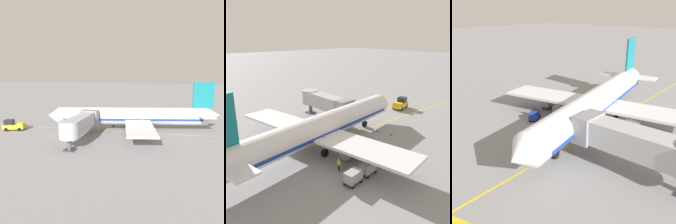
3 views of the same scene
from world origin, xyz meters
The scene contains 13 objects.
ground_plane centered at (0.00, 0.00, 0.00)m, with size 400.00×400.00×0.00m, color gray.
gate_lead_in_line centered at (0.00, 0.00, 0.00)m, with size 0.24×80.00×0.01m, color gold.
parked_airliner centered at (1.30, 0.08, 3.19)m, with size 30.45×37.19×10.63m.
jet_bridge centered at (-8.91, 8.62, 3.45)m, with size 13.63×3.50×4.98m.
pushback_tractor centered at (-3.89, 26.07, 1.10)m, with size 3.30×4.83×2.40m.
baggage_tug_lead centered at (8.95, 5.08, 0.71)m, with size 2.38×2.75×1.62m.
baggage_cart_front centered at (10.83, 0.02, 0.95)m, with size 1.64×2.97×1.58m.
baggage_cart_second_in_train centered at (11.15, -2.72, 0.95)m, with size 1.64×2.97×1.58m.
ground_crew_wing_walker centered at (7.98, -2.14, 0.95)m, with size 0.73×0.31×1.69m.
ground_crew_loader centered at (3.71, 5.04, 0.95)m, with size 0.29×0.73×1.69m.
ground_crew_marshaller centered at (4.21, 2.13, 0.95)m, with size 0.36×0.71×1.69m.
safety_cone_nose_left centered at (2.25, 11.32, 0.29)m, with size 0.36×0.36×0.59m.
safety_cone_nose_right centered at (4.94, 11.88, 0.29)m, with size 0.36×0.36×0.59m.
Camera 1 is at (-49.97, -6.55, 13.08)m, focal length 38.75 mm.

